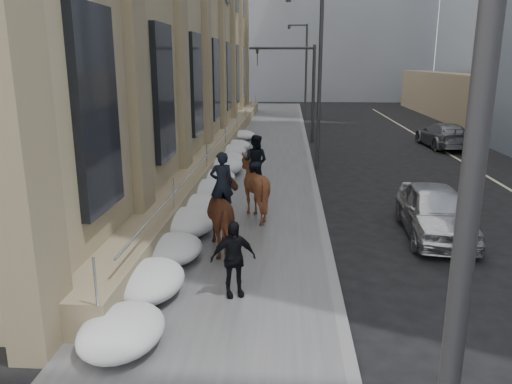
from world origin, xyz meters
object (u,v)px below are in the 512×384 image
mounted_horse_left (228,212)px  car_grey (443,135)px  pedestrian (233,259)px  car_silver (435,211)px  mounted_horse_right (254,183)px

mounted_horse_left → car_grey: mounted_horse_left is taller
pedestrian → car_silver: bearing=19.5°
pedestrian → car_silver: pedestrian is taller
mounted_horse_right → pedestrian: (-0.04, -5.77, -0.26)m
mounted_horse_left → pedestrian: size_ratio=1.57×
car_grey → mounted_horse_left: bearing=54.9°
mounted_horse_left → car_grey: (10.81, 17.79, -0.43)m
car_silver → car_grey: bearing=75.8°
mounted_horse_left → car_silver: bearing=178.5°
pedestrian → car_grey: size_ratio=0.33×
mounted_horse_right → car_grey: mounted_horse_right is taller
mounted_horse_right → car_silver: bearing=-173.6°
mounted_horse_left → mounted_horse_right: size_ratio=1.00×
pedestrian → car_grey: bearing=43.3°
mounted_horse_left → mounted_horse_right: 3.11m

